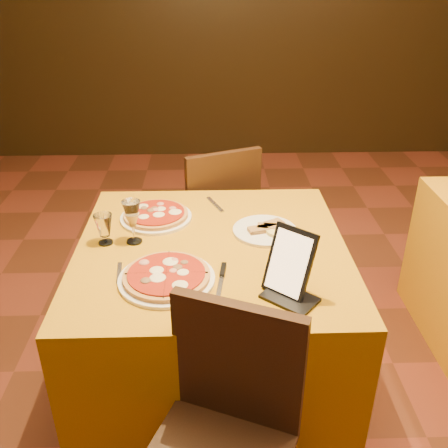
{
  "coord_description": "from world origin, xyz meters",
  "views": [
    {
      "loc": [
        -0.53,
        -1.41,
        1.79
      ],
      "look_at": [
        -0.47,
        0.33,
        0.86
      ],
      "focal_mm": 40.0,
      "sensor_mm": 36.0,
      "label": 1
    }
  ],
  "objects_px": {
    "water_glass": "(104,229)",
    "tablet": "(290,262)",
    "pizza_near": "(167,277)",
    "main_table": "(213,318)",
    "pizza_far": "(156,216)",
    "chair_main_far": "(211,216)",
    "wine_glass": "(133,222)"
  },
  "relations": [
    {
      "from": "water_glass",
      "to": "tablet",
      "type": "bearing_deg",
      "value": -27.02
    },
    {
      "from": "pizza_near",
      "to": "main_table",
      "type": "bearing_deg",
      "value": 56.1
    },
    {
      "from": "pizza_far",
      "to": "tablet",
      "type": "distance_m",
      "value": 0.77
    },
    {
      "from": "water_glass",
      "to": "main_table",
      "type": "bearing_deg",
      "value": -4.44
    },
    {
      "from": "main_table",
      "to": "tablet",
      "type": "height_order",
      "value": "tablet"
    },
    {
      "from": "pizza_far",
      "to": "tablet",
      "type": "bearing_deg",
      "value": -47.95
    },
    {
      "from": "chair_main_far",
      "to": "wine_glass",
      "type": "relative_size",
      "value": 4.79
    },
    {
      "from": "pizza_far",
      "to": "water_glass",
      "type": "distance_m",
      "value": 0.29
    },
    {
      "from": "chair_main_far",
      "to": "pizza_far",
      "type": "height_order",
      "value": "chair_main_far"
    },
    {
      "from": "pizza_near",
      "to": "tablet",
      "type": "distance_m",
      "value": 0.45
    },
    {
      "from": "wine_glass",
      "to": "tablet",
      "type": "distance_m",
      "value": 0.69
    },
    {
      "from": "wine_glass",
      "to": "pizza_near",
      "type": "bearing_deg",
      "value": -61.8
    },
    {
      "from": "pizza_near",
      "to": "tablet",
      "type": "bearing_deg",
      "value": -10.16
    },
    {
      "from": "chair_main_far",
      "to": "pizza_near",
      "type": "bearing_deg",
      "value": 59.6
    },
    {
      "from": "wine_glass",
      "to": "pizza_far",
      "type": "bearing_deg",
      "value": 70.84
    },
    {
      "from": "water_glass",
      "to": "chair_main_far",
      "type": "bearing_deg",
      "value": 61.65
    },
    {
      "from": "chair_main_far",
      "to": "water_glass",
      "type": "distance_m",
      "value": 0.99
    },
    {
      "from": "pizza_far",
      "to": "water_glass",
      "type": "xyz_separation_m",
      "value": [
        -0.19,
        -0.21,
        0.05
      ]
    },
    {
      "from": "main_table",
      "to": "pizza_far",
      "type": "height_order",
      "value": "pizza_far"
    },
    {
      "from": "main_table",
      "to": "water_glass",
      "type": "distance_m",
      "value": 0.62
    },
    {
      "from": "wine_glass",
      "to": "tablet",
      "type": "height_order",
      "value": "tablet"
    },
    {
      "from": "water_glass",
      "to": "tablet",
      "type": "distance_m",
      "value": 0.79
    },
    {
      "from": "pizza_far",
      "to": "water_glass",
      "type": "height_order",
      "value": "water_glass"
    },
    {
      "from": "pizza_near",
      "to": "pizza_far",
      "type": "distance_m",
      "value": 0.5
    },
    {
      "from": "pizza_near",
      "to": "wine_glass",
      "type": "distance_m",
      "value": 0.33
    },
    {
      "from": "water_glass",
      "to": "pizza_near",
      "type": "bearing_deg",
      "value": -46.05
    },
    {
      "from": "chair_main_far",
      "to": "wine_glass",
      "type": "height_order",
      "value": "wine_glass"
    },
    {
      "from": "pizza_near",
      "to": "tablet",
      "type": "xyz_separation_m",
      "value": [
        0.43,
        -0.08,
        0.1
      ]
    },
    {
      "from": "main_table",
      "to": "water_glass",
      "type": "xyz_separation_m",
      "value": [
        -0.44,
        0.03,
        0.44
      ]
    },
    {
      "from": "pizza_near",
      "to": "pizza_far",
      "type": "xyz_separation_m",
      "value": [
        -0.08,
        0.49,
        0.0
      ]
    },
    {
      "from": "pizza_far",
      "to": "tablet",
      "type": "height_order",
      "value": "tablet"
    },
    {
      "from": "chair_main_far",
      "to": "pizza_far",
      "type": "xyz_separation_m",
      "value": [
        -0.25,
        -0.6,
        0.31
      ]
    }
  ]
}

